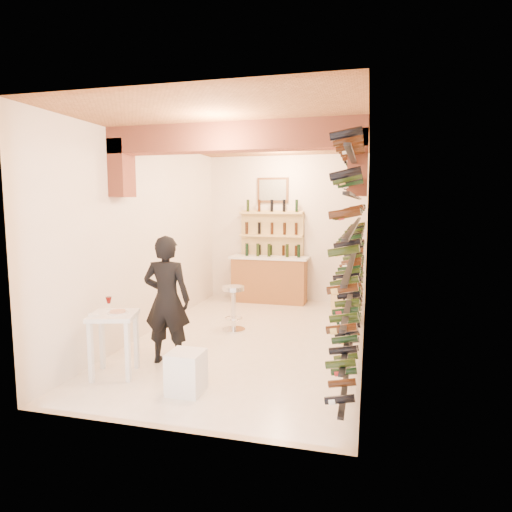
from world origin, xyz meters
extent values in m
plane|color=white|center=(0.00, 0.00, 0.00)|extent=(6.00, 6.00, 0.00)
cube|color=silver|center=(0.00, 3.00, 1.60)|extent=(3.50, 0.02, 3.20)
cube|color=silver|center=(0.00, -3.00, 1.60)|extent=(3.50, 0.02, 3.20)
cube|color=silver|center=(-1.75, 0.00, 1.60)|extent=(0.02, 6.00, 3.20)
cube|color=silver|center=(1.75, 0.00, 1.60)|extent=(0.02, 6.00, 3.20)
cube|color=#9C6137|center=(0.00, 0.00, 3.20)|extent=(3.50, 6.00, 0.02)
cube|color=#A9543B|center=(0.00, -1.00, 3.02)|extent=(3.50, 0.35, 0.36)
cube|color=#A9543B|center=(-1.63, -1.00, 2.65)|extent=(0.24, 0.35, 0.80)
cube|color=#A9543B|center=(1.63, -1.00, 2.65)|extent=(0.24, 0.35, 0.80)
cube|color=black|center=(1.59, 0.00, 0.25)|extent=(0.06, 5.70, 0.03)
cube|color=black|center=(1.59, 0.00, 0.65)|extent=(0.06, 5.70, 0.03)
cube|color=black|center=(1.59, 0.00, 1.05)|extent=(0.06, 5.70, 0.03)
cube|color=black|center=(1.59, 0.00, 1.45)|extent=(0.06, 5.70, 0.03)
cube|color=black|center=(1.59, 0.00, 1.85)|extent=(0.06, 5.70, 0.03)
cube|color=black|center=(1.59, 0.00, 2.25)|extent=(0.06, 5.70, 0.03)
cube|color=black|center=(1.59, 0.00, 2.65)|extent=(0.06, 5.70, 0.03)
cube|color=#9A602F|center=(-0.30, 2.65, 0.48)|extent=(1.60, 0.55, 0.96)
cube|color=white|center=(-0.30, 2.65, 0.98)|extent=(1.70, 0.62, 0.05)
cube|color=#D9BC7A|center=(-0.30, 2.92, 1.00)|extent=(1.40, 0.10, 2.00)
cube|color=#D9BC7A|center=(-0.30, 2.82, 0.45)|extent=(1.40, 0.28, 0.04)
cube|color=#D9BC7A|center=(-0.30, 2.82, 0.95)|extent=(1.40, 0.28, 0.04)
cube|color=#D9BC7A|center=(-0.30, 2.82, 1.45)|extent=(1.40, 0.28, 0.04)
cube|color=#D9BC7A|center=(-0.30, 2.82, 1.95)|extent=(1.40, 0.28, 0.04)
cube|color=brown|center=(-0.30, 2.97, 2.45)|extent=(0.70, 0.04, 0.55)
cube|color=#99998C|center=(-0.30, 2.94, 2.45)|extent=(0.60, 0.01, 0.45)
cube|color=white|center=(-1.27, -1.91, 0.77)|extent=(0.68, 0.68, 0.05)
cube|color=white|center=(-1.42, -2.18, 0.37)|extent=(0.05, 0.05, 0.74)
cube|color=white|center=(-1.00, -2.06, 0.37)|extent=(0.05, 0.05, 0.74)
cube|color=white|center=(-1.55, -1.76, 0.37)|extent=(0.05, 0.05, 0.74)
cube|color=white|center=(-1.12, -1.63, 0.37)|extent=(0.05, 0.05, 0.74)
cylinder|color=white|center=(-1.22, -1.89, 0.81)|extent=(0.25, 0.25, 0.02)
cylinder|color=#BF7266|center=(-1.22, -1.89, 0.82)|extent=(0.19, 0.19, 0.02)
cube|color=white|center=(-1.46, -2.03, 0.81)|extent=(0.18, 0.18, 0.02)
cylinder|color=white|center=(-1.43, -1.75, 0.80)|extent=(0.07, 0.07, 0.00)
cylinder|color=white|center=(-1.43, -1.75, 0.85)|extent=(0.01, 0.01, 0.10)
cone|color=#520807|center=(-1.43, -1.75, 0.92)|extent=(0.08, 0.08, 0.08)
cube|color=white|center=(-0.19, -2.16, 0.24)|extent=(0.39, 0.39, 0.48)
imported|color=black|center=(-0.82, -1.32, 0.87)|extent=(0.68, 0.49, 1.74)
cylinder|color=silver|center=(-0.40, 0.33, 0.01)|extent=(0.40, 0.40, 0.03)
cylinder|color=silver|center=(-0.40, 0.33, 0.37)|extent=(0.08, 0.08, 0.69)
cylinder|color=silver|center=(-0.40, 0.33, 0.73)|extent=(0.38, 0.38, 0.07)
torus|color=silver|center=(-0.40, 0.33, 0.22)|extent=(0.30, 0.30, 0.02)
cube|color=tan|center=(1.40, 1.39, 0.13)|extent=(0.47, 0.35, 0.27)
cube|color=tan|center=(1.40, 1.39, 0.39)|extent=(0.51, 0.43, 0.25)
camera|label=1|loc=(1.79, -6.64, 2.17)|focal=30.86mm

